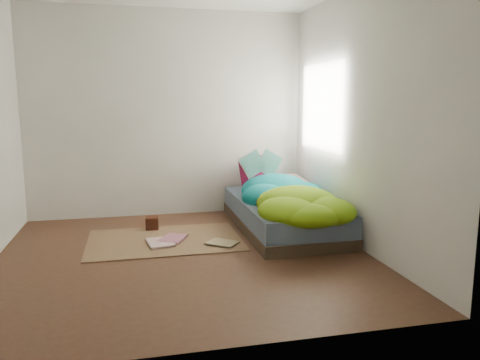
# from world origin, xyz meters

# --- Properties ---
(ground) EXTENTS (3.50, 3.50, 0.00)m
(ground) POSITION_xyz_m (0.00, 0.00, 0.00)
(ground) COLOR #48291B
(ground) RESTS_ON ground
(room_walls) EXTENTS (3.54, 3.54, 2.62)m
(room_walls) POSITION_xyz_m (0.01, 0.01, 1.63)
(room_walls) COLOR silver
(room_walls) RESTS_ON ground
(bed) EXTENTS (1.00, 2.00, 0.34)m
(bed) POSITION_xyz_m (1.22, 0.72, 0.17)
(bed) COLOR #352C1D
(bed) RESTS_ON ground
(duvet) EXTENTS (0.96, 1.84, 0.34)m
(duvet) POSITION_xyz_m (1.22, 0.50, 0.51)
(duvet) COLOR #076772
(duvet) RESTS_ON bed
(rug) EXTENTS (1.60, 1.10, 0.01)m
(rug) POSITION_xyz_m (-0.15, 0.55, 0.01)
(rug) COLOR brown
(rug) RESTS_ON ground
(pillow_floral) EXTENTS (0.67, 0.47, 0.14)m
(pillow_floral) POSITION_xyz_m (1.39, 1.33, 0.41)
(pillow_floral) COLOR #F1E1D0
(pillow_floral) RESTS_ON bed
(pillow_magenta) EXTENTS (0.45, 0.25, 0.43)m
(pillow_magenta) POSITION_xyz_m (1.10, 1.45, 0.55)
(pillow_magenta) COLOR #47041B
(pillow_magenta) RESTS_ON bed
(open_book) EXTENTS (0.44, 0.10, 0.27)m
(open_book) POSITION_xyz_m (1.07, 1.15, 0.81)
(open_book) COLOR #2A8231
(open_book) RESTS_ON duvet
(wooden_box) EXTENTS (0.16, 0.16, 0.14)m
(wooden_box) POSITION_xyz_m (-0.26, 1.01, 0.08)
(wooden_box) COLOR black
(wooden_box) RESTS_ON rug
(floor_book_a) EXTENTS (0.30, 0.38, 0.03)m
(floor_book_a) POSITION_xyz_m (-0.33, 0.39, 0.03)
(floor_book_a) COLOR silver
(floor_book_a) RESTS_ON rug
(floor_book_b) EXTENTS (0.36, 0.39, 0.03)m
(floor_book_b) POSITION_xyz_m (-0.17, 0.57, 0.03)
(floor_book_b) COLOR #BB6C83
(floor_book_b) RESTS_ON rug
(floor_book_c) EXTENTS (0.37, 0.36, 0.02)m
(floor_book_c) POSITION_xyz_m (0.35, 0.17, 0.02)
(floor_book_c) COLOR tan
(floor_book_c) RESTS_ON rug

